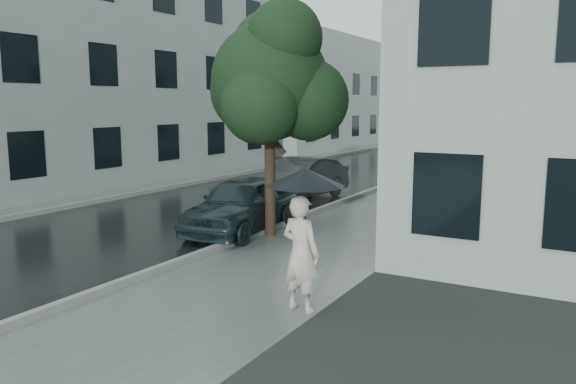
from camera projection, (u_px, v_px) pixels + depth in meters
The scene contains 14 objects.
ground at pixel (246, 277), 10.50m from camera, with size 120.00×120.00×0.00m, color black.
sidewalk at pixel (432, 191), 20.71m from camera, with size 3.50×60.00×0.01m, color slate.
kerb_near at pixel (384, 186), 21.58m from camera, with size 0.15×60.00×0.15m, color slate.
asphalt_road at pixel (304, 182), 23.29m from camera, with size 6.85×60.00×0.00m, color black.
kerb_far at pixel (235, 175), 24.97m from camera, with size 0.15×60.00×0.15m, color slate.
sidewalk_far at pixel (218, 175), 25.43m from camera, with size 1.70×60.00×0.01m, color #4C5451.
building_far_a at pixel (75, 66), 23.32m from camera, with size 7.02×20.00×9.50m.
building_far_b at pixel (313, 93), 42.37m from camera, with size 7.02×18.00×8.00m.
pedestrian at pixel (301, 253), 8.67m from camera, with size 0.66×0.44×1.82m, color #BDB5A6.
umbrella at pixel (305, 177), 8.51m from camera, with size 1.53×1.53×1.36m.
street_tree at pixel (272, 80), 13.35m from camera, with size 3.65×3.32×5.55m.
lamp_post at pixel (400, 112), 20.24m from camera, with size 0.85×0.32×5.09m.
car_near at pixel (242, 204), 14.18m from camera, with size 1.65×4.09×1.39m, color #1A2A2D.
car_far at pixel (300, 179), 18.93m from camera, with size 1.48×4.23×1.39m, color #222426.
Camera 1 is at (5.66, -8.43, 3.21)m, focal length 35.00 mm.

